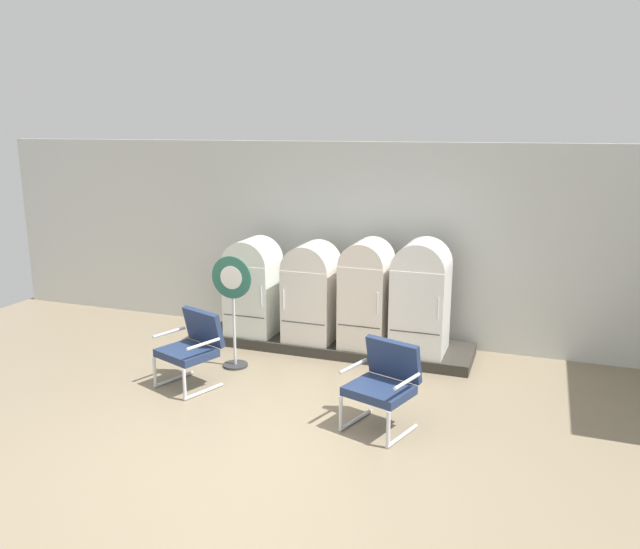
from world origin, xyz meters
The scene contains 10 objects.
ground centered at (0.00, 0.00, -0.03)m, with size 12.00×10.00×0.05m, color #82725A.
back_wall centered at (0.00, 3.66, 1.42)m, with size 11.76×0.12×2.82m.
display_plinth centered at (0.00, 3.02, 0.07)m, with size 3.76×0.95×0.14m, color #312E27.
refrigerator_0 centered at (-1.19, 2.90, 0.86)m, with size 0.67×0.66×1.36m.
refrigerator_1 centered at (-0.32, 2.92, 0.85)m, with size 0.67×0.70×1.35m.
refrigerator_2 centered at (0.46, 2.94, 0.90)m, with size 0.61×0.72×1.44m.
refrigerator_3 centered at (1.19, 2.93, 0.92)m, with size 0.69×0.72×1.48m.
armchair_left centered at (-1.20, 1.25, 0.51)m, with size 0.80×0.80×0.90m.
armchair_right centered at (1.20, 0.96, 0.51)m, with size 0.79×0.79×0.90m.
sign_stand centered at (-1.01, 1.93, 0.77)m, with size 0.54×0.32×1.46m.
Camera 1 is at (2.59, -4.86, 3.03)m, focal length 35.19 mm.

